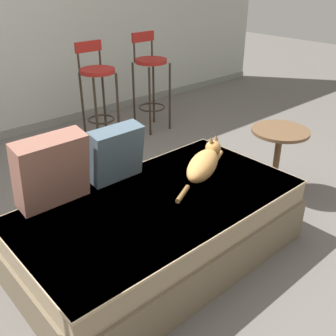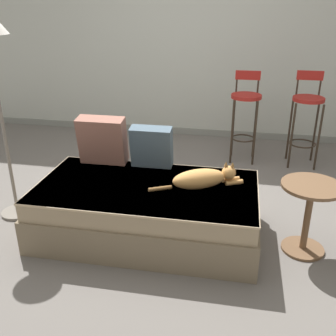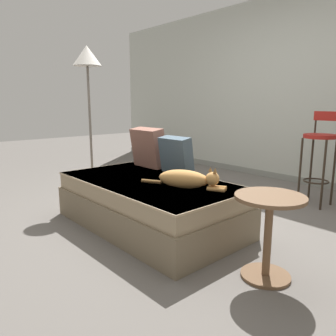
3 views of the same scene
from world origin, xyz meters
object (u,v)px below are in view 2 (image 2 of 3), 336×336
(throw_pillow_middle, at_px, (152,147))
(cat, at_px, (203,178))
(bar_stool_near_window, at_px, (245,107))
(couch, at_px, (147,210))
(side_table, at_px, (309,208))
(throw_pillow_corner, at_px, (102,140))
(bar_stool_by_doorway, at_px, (307,112))

(throw_pillow_middle, xyz_separation_m, cat, (0.48, -0.32, -0.11))
(cat, distance_m, bar_stool_near_window, 1.76)
(couch, bearing_deg, side_table, 0.54)
(throw_pillow_corner, xyz_separation_m, side_table, (1.70, -0.36, -0.29))
(bar_stool_near_window, bearing_deg, couch, -111.66)
(throw_pillow_corner, bearing_deg, cat, -19.00)
(couch, height_order, bar_stool_near_window, bar_stool_near_window)
(throw_pillow_middle, height_order, cat, throw_pillow_middle)
(throw_pillow_middle, distance_m, bar_stool_by_doorway, 2.01)
(bar_stool_by_doorway, height_order, side_table, bar_stool_by_doorway)
(bar_stool_near_window, distance_m, side_table, 1.87)
(bar_stool_near_window, distance_m, bar_stool_by_doorway, 0.67)
(couch, bearing_deg, throw_pillow_corner, 142.28)
(throw_pillow_corner, height_order, bar_stool_by_doorway, bar_stool_by_doorway)
(side_table, bearing_deg, cat, 176.61)
(cat, bearing_deg, bar_stool_by_doorway, 61.32)
(bar_stool_near_window, height_order, side_table, bar_stool_near_window)
(couch, xyz_separation_m, side_table, (1.22, 0.01, 0.14))
(throw_pillow_corner, relative_size, side_table, 0.76)
(couch, distance_m, bar_stool_near_window, 1.97)
(throw_pillow_corner, distance_m, cat, 0.97)
(cat, bearing_deg, couch, -172.29)
(cat, height_order, bar_stool_near_window, bar_stool_near_window)
(bar_stool_by_doorway, bearing_deg, cat, -118.68)
(couch, distance_m, bar_stool_by_doorway, 2.29)
(throw_pillow_corner, xyz_separation_m, cat, (0.91, -0.31, -0.14))
(throw_pillow_corner, xyz_separation_m, bar_stool_by_doorway, (1.86, 1.42, -0.03))
(cat, bearing_deg, bar_stool_near_window, 80.80)
(bar_stool_by_doorway, xyz_separation_m, side_table, (-0.16, -1.78, -0.26))
(throw_pillow_middle, distance_m, side_table, 1.34)
(throw_pillow_corner, height_order, throw_pillow_middle, throw_pillow_corner)
(throw_pillow_corner, bearing_deg, bar_stool_near_window, 49.94)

